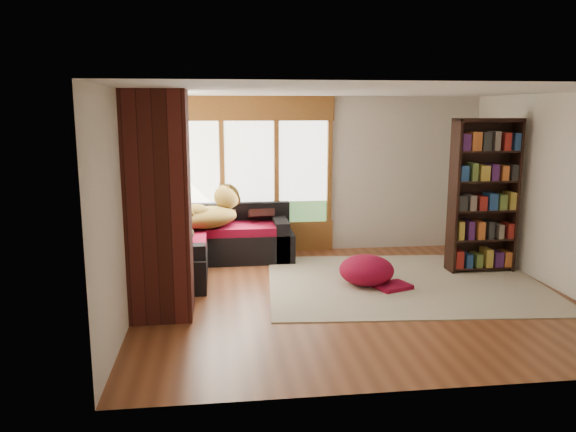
{
  "coord_description": "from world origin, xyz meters",
  "views": [
    {
      "loc": [
        -1.73,
        -6.79,
        2.38
      ],
      "look_at": [
        -0.79,
        0.67,
        0.95
      ],
      "focal_mm": 35.0,
      "sensor_mm": 36.0,
      "label": 1
    }
  ],
  "objects_px": {
    "sectional_sofa": "(204,247)",
    "area_rug": "(404,282)",
    "bookshelf": "(484,196)",
    "dog_brindle": "(177,230)",
    "brick_chimney": "(159,206)",
    "pouf": "(366,269)",
    "dog_tan": "(213,212)"
  },
  "relations": [
    {
      "from": "area_rug",
      "to": "sectional_sofa",
      "type": "bearing_deg",
      "value": 156.02
    },
    {
      "from": "area_rug",
      "to": "bookshelf",
      "type": "relative_size",
      "value": 1.66
    },
    {
      "from": "bookshelf",
      "to": "dog_tan",
      "type": "relative_size",
      "value": 1.93
    },
    {
      "from": "pouf",
      "to": "dog_tan",
      "type": "distance_m",
      "value": 2.57
    },
    {
      "from": "brick_chimney",
      "to": "dog_brindle",
      "type": "relative_size",
      "value": 3.3
    },
    {
      "from": "brick_chimney",
      "to": "sectional_sofa",
      "type": "distance_m",
      "value": 2.32
    },
    {
      "from": "area_rug",
      "to": "pouf",
      "type": "bearing_deg",
      "value": 179.85
    },
    {
      "from": "area_rug",
      "to": "pouf",
      "type": "xyz_separation_m",
      "value": [
        -0.55,
        0.0,
        0.21
      ]
    },
    {
      "from": "sectional_sofa",
      "to": "dog_tan",
      "type": "xyz_separation_m",
      "value": [
        0.14,
        0.12,
        0.52
      ]
    },
    {
      "from": "brick_chimney",
      "to": "pouf",
      "type": "bearing_deg",
      "value": 16.89
    },
    {
      "from": "dog_brindle",
      "to": "area_rug",
      "type": "bearing_deg",
      "value": -99.14
    },
    {
      "from": "sectional_sofa",
      "to": "area_rug",
      "type": "distance_m",
      "value": 3.06
    },
    {
      "from": "area_rug",
      "to": "bookshelf",
      "type": "xyz_separation_m",
      "value": [
        1.32,
        0.45,
        1.12
      ]
    },
    {
      "from": "pouf",
      "to": "dog_brindle",
      "type": "bearing_deg",
      "value": 170.6
    },
    {
      "from": "sectional_sofa",
      "to": "pouf",
      "type": "height_order",
      "value": "sectional_sofa"
    },
    {
      "from": "brick_chimney",
      "to": "pouf",
      "type": "height_order",
      "value": "brick_chimney"
    },
    {
      "from": "area_rug",
      "to": "dog_tan",
      "type": "bearing_deg",
      "value": 152.79
    },
    {
      "from": "brick_chimney",
      "to": "dog_brindle",
      "type": "height_order",
      "value": "brick_chimney"
    },
    {
      "from": "bookshelf",
      "to": "dog_brindle",
      "type": "distance_m",
      "value": 4.46
    },
    {
      "from": "bookshelf",
      "to": "dog_brindle",
      "type": "relative_size",
      "value": 2.86
    },
    {
      "from": "bookshelf",
      "to": "dog_tan",
      "type": "height_order",
      "value": "bookshelf"
    },
    {
      "from": "bookshelf",
      "to": "area_rug",
      "type": "bearing_deg",
      "value": -161.13
    },
    {
      "from": "brick_chimney",
      "to": "pouf",
      "type": "relative_size",
      "value": 3.44
    },
    {
      "from": "area_rug",
      "to": "dog_brindle",
      "type": "distance_m",
      "value": 3.24
    },
    {
      "from": "brick_chimney",
      "to": "dog_brindle",
      "type": "bearing_deg",
      "value": 85.57
    },
    {
      "from": "area_rug",
      "to": "dog_tan",
      "type": "relative_size",
      "value": 3.21
    },
    {
      "from": "dog_brindle",
      "to": "dog_tan",
      "type": "bearing_deg",
      "value": -29.1
    },
    {
      "from": "brick_chimney",
      "to": "area_rug",
      "type": "distance_m",
      "value": 3.57
    },
    {
      "from": "pouf",
      "to": "dog_brindle",
      "type": "xyz_separation_m",
      "value": [
        -2.58,
        0.43,
        0.53
      ]
    },
    {
      "from": "pouf",
      "to": "bookshelf",
      "type": "bearing_deg",
      "value": 13.54
    },
    {
      "from": "dog_tan",
      "to": "pouf",
      "type": "bearing_deg",
      "value": -67.98
    },
    {
      "from": "brick_chimney",
      "to": "dog_brindle",
      "type": "distance_m",
      "value": 1.36
    }
  ]
}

